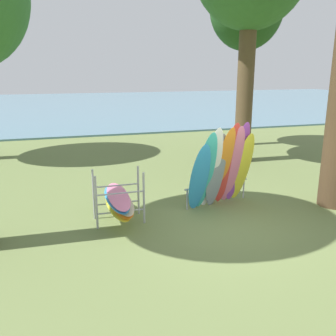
% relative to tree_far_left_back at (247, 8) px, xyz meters
% --- Properties ---
extents(ground_plane, '(80.00, 80.00, 0.00)m').
position_rel_tree_far_left_back_xyz_m(ground_plane, '(-4.62, -8.47, -6.11)').
color(ground_plane, olive).
extents(lake_water, '(80.00, 36.00, 0.10)m').
position_rel_tree_far_left_back_xyz_m(lake_water, '(-4.62, 22.25, -6.06)').
color(lake_water, slate).
rests_on(lake_water, ground).
extents(tree_far_left_back, '(3.25, 3.25, 8.06)m').
position_rel_tree_far_left_back_xyz_m(tree_far_left_back, '(0.00, 0.00, 0.00)').
color(tree_far_left_back, '#4C3823').
rests_on(tree_far_left_back, ground).
extents(leaning_board_pile, '(2.02, 1.13, 2.28)m').
position_rel_tree_far_left_back_xyz_m(leaning_board_pile, '(-4.37, -7.33, -5.05)').
color(leaning_board_pile, '#2D8ED1').
rests_on(leaning_board_pile, ground).
extents(board_storage_rack, '(1.15, 2.12, 1.25)m').
position_rel_tree_far_left_back_xyz_m(board_storage_rack, '(-7.11, -7.49, -5.59)').
color(board_storage_rack, '#9EA0A5').
rests_on(board_storage_rack, ground).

